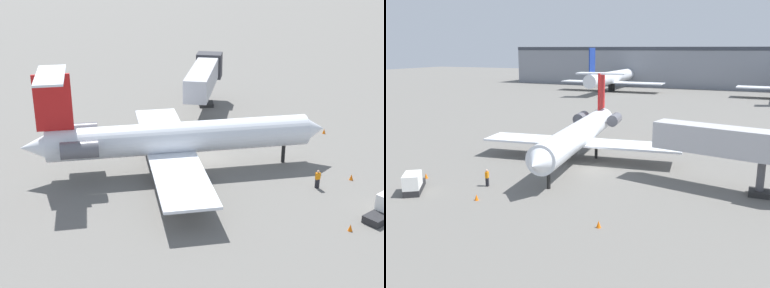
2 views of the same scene
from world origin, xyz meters
The scene contains 7 objects.
ground_plane centered at (0.00, 0.00, -0.05)m, with size 400.00×400.00×0.10m, color #66635E.
regional_jet centered at (-2.56, 3.07, 3.31)m, with size 23.97×28.33×9.73m.
jet_bridge centered at (15.18, -1.30, 4.52)m, with size 14.59×5.83×6.22m.
ground_crew_marshaller centered at (-6.97, -9.46, 0.86)m, with size 0.36×0.46×1.69m.
traffic_cone_near centered at (-5.56, -13.00, 0.28)m, with size 0.36×0.36×0.55m.
traffic_cone_mid centered at (-14.19, -9.97, 0.28)m, with size 0.36×0.36×0.55m.
traffic_cone_far centered at (6.28, -13.96, 0.28)m, with size 0.36×0.36×0.55m.
Camera 1 is at (-47.98, 3.86, 20.85)m, focal length 49.68 mm.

